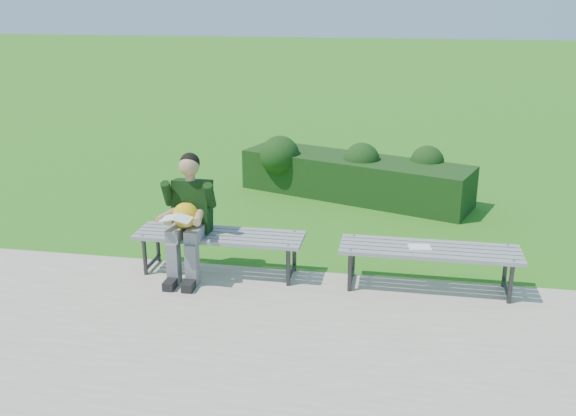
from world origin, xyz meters
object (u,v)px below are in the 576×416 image
object	(u,v)px
bench_right	(429,253)
paper_sheet	(420,247)
bench_left	(219,238)
hedge	(351,173)
seated_boy	(188,213)

from	to	relation	value
bench_right	paper_sheet	distance (m)	0.12
bench_left	bench_right	world-z (taller)	same
hedge	seated_boy	xyz separation A→B (m)	(-1.45, -3.17, 0.36)
bench_right	paper_sheet	bearing A→B (deg)	180.00
hedge	paper_sheet	distance (m)	3.23
bench_right	bench_left	bearing A→B (deg)	179.63
hedge	bench_right	xyz separation A→B (m)	(1.05, -3.09, 0.06)
hedge	bench_right	distance (m)	3.26
hedge	paper_sheet	xyz separation A→B (m)	(0.95, -3.09, 0.11)
hedge	paper_sheet	size ratio (longest dim) A/B	14.61
bench_left	seated_boy	bearing A→B (deg)	-161.75
bench_left	paper_sheet	xyz separation A→B (m)	(2.10, -0.01, 0.06)
bench_left	paper_sheet	size ratio (longest dim) A/B	7.46
bench_left	hedge	bearing A→B (deg)	69.51
seated_boy	hedge	bearing A→B (deg)	65.46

